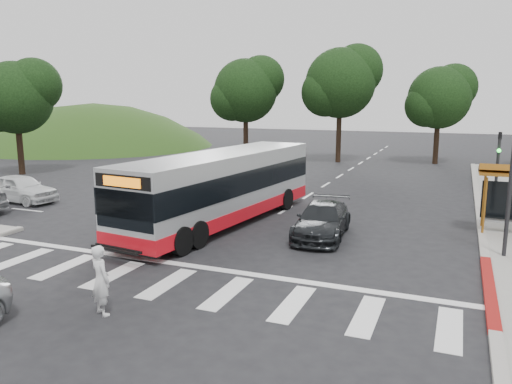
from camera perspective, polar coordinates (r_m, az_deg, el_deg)
The scene contains 14 objects.
ground at distance 19.76m, azimuth -2.30°, elevation -5.59°, with size 140.00×140.00×0.00m, color black.
curb_east at distance 25.84m, azimuth 24.18°, elevation -2.47°, with size 0.30×40.00×0.15m, color #9E9991.
curb_east_red at distance 16.21m, azimuth 25.11°, elevation -10.02°, with size 0.32×6.00×0.15m, color maroon.
hillside_nw at distance 62.10m, azimuth -17.88°, elevation 5.03°, with size 44.00×44.00×10.00m, color #1F4215.
crosswalk_ladder at distance 15.59m, azimuth -10.09°, elevation -10.24°, with size 18.00×2.60×0.01m, color silver.
traffic_signal_ne_short at distance 25.96m, azimuth 25.88°, elevation 2.84°, with size 0.18×0.37×4.00m.
tree_north_a at distance 44.43m, azimuth 9.73°, elevation 12.30°, with size 6.60×6.15×10.17m.
tree_north_b at distance 45.34m, azimuth 20.31°, elevation 10.17°, with size 5.72×5.33×8.43m.
tree_north_c at distance 45.00m, azimuth -1.07°, elevation 11.62°, with size 6.16×5.74×9.30m.
tree_west_a at distance 40.46m, azimuth -25.64°, elevation 9.81°, with size 5.72×5.33×8.43m.
transit_bus at distance 22.18m, azimuth -3.85°, elevation 0.40°, with size 2.66×12.28×3.17m, color #AEB0B2, non-canonical shape.
pedestrian at distance 13.60m, azimuth -17.33°, elevation -9.59°, with size 0.68×0.44×1.86m, color white.
dark_sedan at distance 20.35m, azimuth 7.58°, elevation -3.21°, with size 1.91×4.69×1.36m, color black.
west_car_white at distance 29.74m, azimuth -25.31°, elevation 0.39°, with size 1.78×4.42×1.51m, color silver.
Camera 1 is at (7.93, -17.24, 5.52)m, focal length 35.00 mm.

